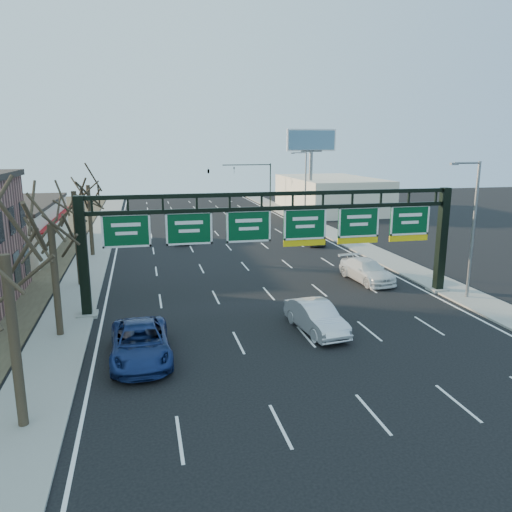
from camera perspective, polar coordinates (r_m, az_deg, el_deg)
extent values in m
plane|color=black|center=(25.41, 7.18, -10.77)|extent=(160.00, 160.00, 0.00)
cube|color=gray|center=(43.24, -18.68, -1.34)|extent=(3.00, 120.00, 0.12)
cube|color=gray|center=(47.86, 13.41, 0.32)|extent=(3.00, 120.00, 0.12)
cube|color=white|center=(43.79, -1.80, -0.56)|extent=(21.60, 120.00, 0.01)
cube|color=black|center=(30.71, -19.17, -0.17)|extent=(0.55, 0.55, 7.20)
cube|color=gray|center=(31.63, -18.70, -6.36)|extent=(1.20, 1.20, 0.20)
cube|color=black|center=(36.44, 20.44, 1.68)|extent=(0.55, 0.55, 7.20)
cube|color=gray|center=(37.22, 20.02, -3.61)|extent=(1.20, 1.20, 0.20)
cube|color=black|center=(31.07, 2.45, 7.12)|extent=(23.40, 0.25, 0.25)
cube|color=black|center=(31.17, 2.44, 5.48)|extent=(23.40, 0.25, 0.25)
cube|color=#04401F|center=(30.24, -14.60, 2.84)|extent=(2.80, 0.10, 2.00)
cube|color=#04401F|center=(30.35, -7.66, 3.17)|extent=(2.80, 0.10, 2.00)
cube|color=#04401F|center=(30.89, -0.86, 3.45)|extent=(2.80, 0.10, 2.00)
cube|color=#04401F|center=(31.85, 5.60, 3.68)|extent=(2.80, 0.10, 2.00)
cube|color=yellow|center=(32.07, 5.56, 1.52)|extent=(2.80, 0.10, 0.40)
cube|color=#04401F|center=(33.19, 11.64, 3.84)|extent=(2.80, 0.10, 2.00)
cube|color=yellow|center=(33.40, 11.54, 1.78)|extent=(2.80, 0.10, 0.40)
cube|color=#04401F|center=(34.87, 17.15, 3.96)|extent=(2.80, 0.10, 2.00)
cube|color=yellow|center=(35.07, 17.02, 1.99)|extent=(2.80, 0.10, 0.40)
cube|color=maroon|center=(51.95, -21.96, 4.00)|extent=(1.20, 18.00, 0.40)
cube|color=beige|center=(77.53, 8.50, 7.02)|extent=(12.00, 20.00, 5.00)
cylinder|color=#2D2219|center=(19.59, -25.90, -8.75)|extent=(0.36, 0.36, 6.46)
cylinder|color=#2D2219|center=(28.07, -21.94, -2.50)|extent=(0.36, 0.36, 6.08)
cylinder|color=#2D2219|center=(37.67, -19.76, 1.99)|extent=(0.36, 0.36, 6.84)
cylinder|color=#2D2219|center=(47.51, -18.41, 3.96)|extent=(0.36, 0.36, 6.46)
cylinder|color=slate|center=(35.17, 23.57, 2.74)|extent=(0.20, 0.20, 9.00)
cylinder|color=slate|center=(34.22, 23.00, 9.97)|extent=(1.80, 0.12, 0.12)
cube|color=slate|center=(33.71, 21.73, 9.96)|extent=(0.50, 0.22, 0.15)
cylinder|color=slate|center=(65.45, 5.68, 7.92)|extent=(0.20, 0.20, 9.00)
cylinder|color=slate|center=(64.95, 4.99, 11.78)|extent=(1.80, 0.12, 0.12)
cube|color=slate|center=(64.68, 4.22, 11.75)|extent=(0.50, 0.22, 0.15)
cylinder|color=slate|center=(70.95, 6.23, 8.18)|extent=(0.50, 0.50, 9.00)
cube|color=slate|center=(70.74, 6.32, 11.82)|extent=(3.00, 0.30, 0.20)
cube|color=white|center=(70.73, 6.35, 13.03)|extent=(7.00, 0.30, 3.00)
cube|color=teal|center=(70.54, 6.41, 13.03)|extent=(6.60, 0.05, 2.60)
cylinder|color=black|center=(79.65, 1.64, 8.03)|extent=(0.18, 0.18, 7.00)
cylinder|color=black|center=(78.57, -1.07, 10.38)|extent=(7.60, 0.14, 0.14)
imported|color=black|center=(78.22, -2.52, 9.77)|extent=(0.20, 0.20, 1.00)
imported|color=black|center=(77.59, -5.47, 9.70)|extent=(0.54, 0.54, 1.62)
imported|color=navy|center=(24.68, -13.07, -9.65)|extent=(2.90, 6.05, 1.66)
imported|color=silver|center=(27.64, 6.88, -6.95)|extent=(2.36, 5.16, 1.64)
imported|color=white|center=(38.19, 12.54, -1.63)|extent=(2.86, 5.75, 1.61)
imported|color=#3F4144|center=(51.20, 6.38, 2.15)|extent=(2.02, 4.36, 1.45)
imported|color=#B2B3B7|center=(52.72, -8.24, 2.48)|extent=(2.47, 5.03, 1.59)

